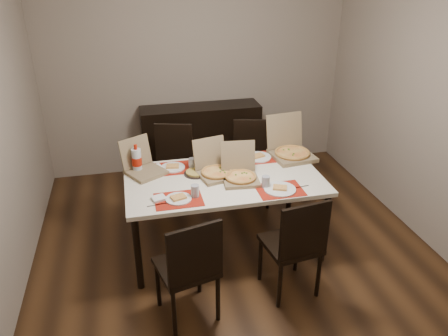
{
  "coord_description": "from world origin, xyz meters",
  "views": [
    {
      "loc": [
        -0.88,
        -3.39,
        2.59
      ],
      "look_at": [
        -0.08,
        0.1,
        0.85
      ],
      "focal_mm": 35.0,
      "sensor_mm": 36.0,
      "label": 1
    }
  ],
  "objects_px": {
    "sideboard": "(201,140)",
    "soda_bottle": "(137,161)",
    "dining_table": "(224,184)",
    "chair_near_right": "(295,243)",
    "chair_far_right": "(252,158)",
    "pizza_box_center": "(240,174)",
    "chair_near_left": "(190,266)",
    "dip_bowl": "(234,168)",
    "chair_far_left": "(173,163)"
  },
  "relations": [
    {
      "from": "sideboard",
      "to": "dining_table",
      "type": "distance_m",
      "value": 1.7
    },
    {
      "from": "chair_near_left",
      "to": "pizza_box_center",
      "type": "distance_m",
      "value": 1.06
    },
    {
      "from": "chair_near_left",
      "to": "dip_bowl",
      "type": "relative_size",
      "value": 9.03
    },
    {
      "from": "sideboard",
      "to": "chair_far_left",
      "type": "relative_size",
      "value": 1.61
    },
    {
      "from": "sideboard",
      "to": "dip_bowl",
      "type": "bearing_deg",
      "value": -88.08
    },
    {
      "from": "chair_far_left",
      "to": "soda_bottle",
      "type": "xyz_separation_m",
      "value": [
        -0.4,
        -0.63,
        0.36
      ]
    },
    {
      "from": "chair_far_right",
      "to": "chair_near_left",
      "type": "bearing_deg",
      "value": -119.44
    },
    {
      "from": "sideboard",
      "to": "chair_near_right",
      "type": "xyz_separation_m",
      "value": [
        0.32,
        -2.48,
        0.06
      ]
    },
    {
      "from": "sideboard",
      "to": "chair_far_right",
      "type": "relative_size",
      "value": 1.61
    },
    {
      "from": "dining_table",
      "to": "dip_bowl",
      "type": "relative_size",
      "value": 17.48
    },
    {
      "from": "chair_near_left",
      "to": "chair_near_right",
      "type": "xyz_separation_m",
      "value": [
        0.88,
        0.1,
        0.0
      ]
    },
    {
      "from": "chair_near_right",
      "to": "pizza_box_center",
      "type": "height_order",
      "value": "pizza_box_center"
    },
    {
      "from": "sideboard",
      "to": "dip_bowl",
      "type": "distance_m",
      "value": 1.57
    },
    {
      "from": "sideboard",
      "to": "dip_bowl",
      "type": "height_order",
      "value": "sideboard"
    },
    {
      "from": "chair_near_right",
      "to": "soda_bottle",
      "type": "distance_m",
      "value": 1.65
    },
    {
      "from": "dining_table",
      "to": "chair_near_right",
      "type": "xyz_separation_m",
      "value": [
        0.41,
        -0.8,
        -0.17
      ]
    },
    {
      "from": "chair_near_left",
      "to": "chair_far_left",
      "type": "xyz_separation_m",
      "value": [
        0.1,
        1.82,
        0.0
      ]
    },
    {
      "from": "chair_near_left",
      "to": "chair_far_left",
      "type": "distance_m",
      "value": 1.83
    },
    {
      "from": "chair_near_right",
      "to": "soda_bottle",
      "type": "relative_size",
      "value": 3.34
    },
    {
      "from": "sideboard",
      "to": "chair_far_right",
      "type": "xyz_separation_m",
      "value": [
        0.44,
        -0.82,
        0.06
      ]
    },
    {
      "from": "dining_table",
      "to": "chair_near_right",
      "type": "height_order",
      "value": "chair_near_right"
    },
    {
      "from": "chair_near_right",
      "to": "chair_far_right",
      "type": "distance_m",
      "value": 1.67
    },
    {
      "from": "dining_table",
      "to": "chair_near_left",
      "type": "bearing_deg",
      "value": -117.63
    },
    {
      "from": "soda_bottle",
      "to": "chair_far_right",
      "type": "bearing_deg",
      "value": 23.55
    },
    {
      "from": "chair_far_left",
      "to": "chair_far_right",
      "type": "height_order",
      "value": "same"
    },
    {
      "from": "chair_far_right",
      "to": "pizza_box_center",
      "type": "height_order",
      "value": "pizza_box_center"
    },
    {
      "from": "chair_near_right",
      "to": "dip_bowl",
      "type": "distance_m",
      "value": 1.02
    },
    {
      "from": "chair_near_left",
      "to": "soda_bottle",
      "type": "relative_size",
      "value": 3.34
    },
    {
      "from": "pizza_box_center",
      "to": "chair_near_right",
      "type": "bearing_deg",
      "value": -69.53
    },
    {
      "from": "chair_near_right",
      "to": "chair_far_right",
      "type": "relative_size",
      "value": 1.0
    },
    {
      "from": "chair_near_left",
      "to": "chair_far_right",
      "type": "bearing_deg",
      "value": 60.56
    },
    {
      "from": "chair_near_right",
      "to": "chair_far_left",
      "type": "xyz_separation_m",
      "value": [
        -0.78,
        1.73,
        0.0
      ]
    },
    {
      "from": "dining_table",
      "to": "dip_bowl",
      "type": "distance_m",
      "value": 0.22
    },
    {
      "from": "dining_table",
      "to": "pizza_box_center",
      "type": "xyz_separation_m",
      "value": [
        0.13,
        -0.07,
        0.12
      ]
    },
    {
      "from": "chair_near_left",
      "to": "dip_bowl",
      "type": "xyz_separation_m",
      "value": [
        0.6,
        1.04,
        0.25
      ]
    },
    {
      "from": "chair_far_right",
      "to": "dip_bowl",
      "type": "bearing_deg",
      "value": -118.58
    },
    {
      "from": "chair_near_right",
      "to": "dining_table",
      "type": "bearing_deg",
      "value": 117.03
    },
    {
      "from": "chair_far_left",
      "to": "chair_far_right",
      "type": "xyz_separation_m",
      "value": [
        0.89,
        -0.06,
        0.0
      ]
    },
    {
      "from": "chair_far_right",
      "to": "dip_bowl",
      "type": "distance_m",
      "value": 0.85
    },
    {
      "from": "chair_near_right",
      "to": "chair_far_right",
      "type": "bearing_deg",
      "value": 85.93
    },
    {
      "from": "pizza_box_center",
      "to": "chair_far_left",
      "type": "bearing_deg",
      "value": 116.84
    },
    {
      "from": "chair_near_left",
      "to": "soda_bottle",
      "type": "bearing_deg",
      "value": 104.04
    },
    {
      "from": "sideboard",
      "to": "chair_far_right",
      "type": "distance_m",
      "value": 0.93
    },
    {
      "from": "chair_near_right",
      "to": "pizza_box_center",
      "type": "relative_size",
      "value": 2.44
    },
    {
      "from": "chair_near_right",
      "to": "pizza_box_center",
      "type": "bearing_deg",
      "value": 110.47
    },
    {
      "from": "soda_bottle",
      "to": "dining_table",
      "type": "bearing_deg",
      "value": -21.45
    },
    {
      "from": "chair_near_right",
      "to": "pizza_box_center",
      "type": "distance_m",
      "value": 0.83
    },
    {
      "from": "pizza_box_center",
      "to": "dip_bowl",
      "type": "distance_m",
      "value": 0.22
    },
    {
      "from": "sideboard",
      "to": "soda_bottle",
      "type": "relative_size",
      "value": 5.39
    },
    {
      "from": "dining_table",
      "to": "pizza_box_center",
      "type": "distance_m",
      "value": 0.19
    }
  ]
}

